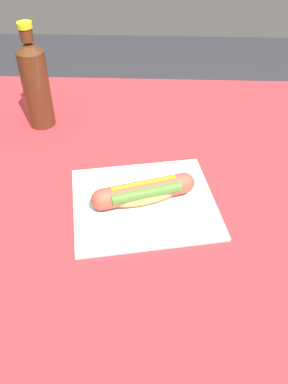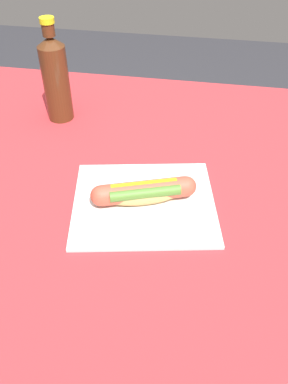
# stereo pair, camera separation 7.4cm
# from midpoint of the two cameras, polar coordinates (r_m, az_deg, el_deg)

# --- Properties ---
(ground_plane) EXTENTS (6.00, 6.00, 0.00)m
(ground_plane) POSITION_cam_midpoint_polar(r_m,az_deg,el_deg) (1.42, 3.31, -24.22)
(ground_plane) COLOR #2D2D33
(ground_plane) RESTS_ON ground
(dining_table) EXTENTS (1.16, 0.99, 0.77)m
(dining_table) POSITION_cam_midpoint_polar(r_m,az_deg,el_deg) (0.88, 4.90, -6.37)
(dining_table) COLOR brown
(dining_table) RESTS_ON ground
(paper_wrapper) EXTENTS (0.31, 0.28, 0.01)m
(paper_wrapper) POSITION_cam_midpoint_polar(r_m,az_deg,el_deg) (0.76, 2.79, -1.66)
(paper_wrapper) COLOR silver
(paper_wrapper) RESTS_ON dining_table
(hot_dog) EXTENTS (0.19, 0.10, 0.05)m
(hot_dog) POSITION_cam_midpoint_polar(r_m,az_deg,el_deg) (0.74, 2.88, -0.12)
(hot_dog) COLOR tan
(hot_dog) RESTS_ON paper_wrapper
(soda_bottle) EXTENTS (0.06, 0.06, 0.24)m
(soda_bottle) POSITION_cam_midpoint_polar(r_m,az_deg,el_deg) (0.98, -10.33, 15.71)
(soda_bottle) COLOR #4C2814
(soda_bottle) RESTS_ON dining_table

